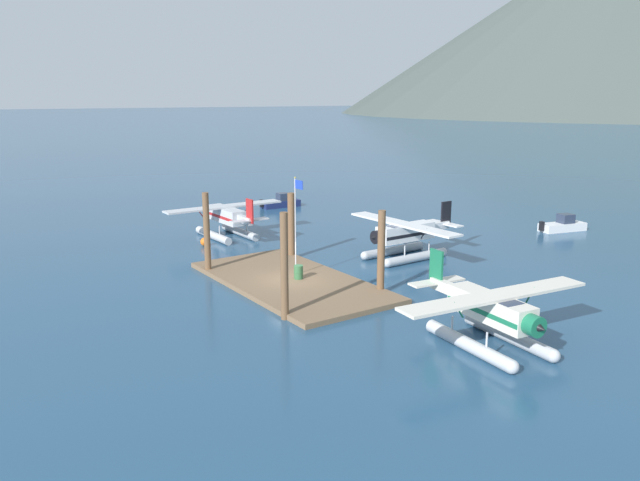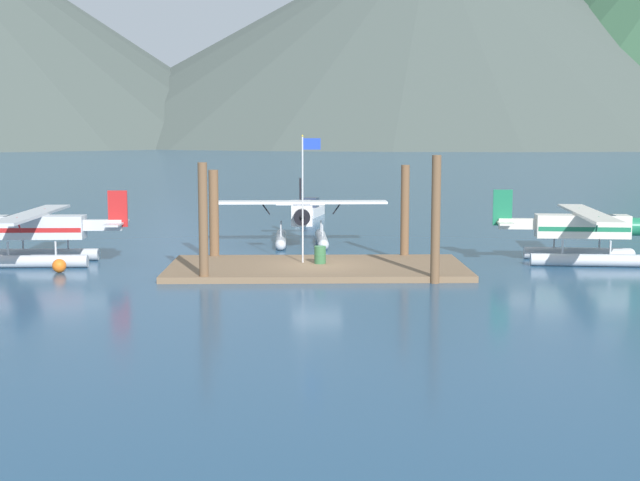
% 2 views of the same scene
% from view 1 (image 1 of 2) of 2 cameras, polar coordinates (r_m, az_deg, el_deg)
% --- Properties ---
extents(ground_plane, '(1200.00, 1200.00, 0.00)m').
position_cam_1_polar(ground_plane, '(39.93, -2.69, -3.97)').
color(ground_plane, navy).
extents(dock_platform, '(14.69, 7.32, 0.30)m').
position_cam_1_polar(dock_platform, '(39.88, -2.69, -3.76)').
color(dock_platform, brown).
rests_on(dock_platform, ground).
extents(piling_near_left, '(0.42, 0.42, 5.50)m').
position_cam_1_polar(piling_near_left, '(42.24, -10.30, 0.64)').
color(piling_near_left, brown).
rests_on(piling_near_left, ground).
extents(piling_near_right, '(0.42, 0.42, 5.83)m').
position_cam_1_polar(piling_near_right, '(32.92, -3.28, -2.41)').
color(piling_near_right, brown).
rests_on(piling_near_right, ground).
extents(piling_far_left, '(0.51, 0.51, 4.87)m').
position_cam_1_polar(piling_far_left, '(45.53, -2.65, 1.33)').
color(piling_far_left, brown).
rests_on(piling_far_left, ground).
extents(piling_far_right, '(0.45, 0.45, 5.12)m').
position_cam_1_polar(piling_far_right, '(37.46, 5.61, -1.10)').
color(piling_far_right, brown).
rests_on(piling_far_right, ground).
extents(flagpole, '(0.95, 0.10, 6.42)m').
position_cam_1_polar(flagpole, '(39.80, -2.18, 2.32)').
color(flagpole, silver).
rests_on(flagpole, dock_platform).
extents(fuel_drum, '(0.62, 0.62, 0.88)m').
position_cam_1_polar(fuel_drum, '(39.82, -1.98, -2.90)').
color(fuel_drum, '#33663D').
rests_on(fuel_drum, dock_platform).
extents(mooring_buoy, '(0.68, 0.68, 0.68)m').
position_cam_1_polar(mooring_buoy, '(50.60, -10.51, -0.11)').
color(mooring_buoy, orange).
rests_on(mooring_buoy, ground).
extents(seaplane_silver_port_fwd, '(7.98, 10.41, 3.84)m').
position_cam_1_polar(seaplane_silver_port_fwd, '(53.15, -8.57, 1.96)').
color(seaplane_silver_port_fwd, '#B7BABF').
rests_on(seaplane_silver_port_fwd, ground).
extents(seaplane_white_bow_centre, '(10.42, 7.98, 3.84)m').
position_cam_1_polar(seaplane_white_bow_centre, '(46.18, 7.78, 0.30)').
color(seaplane_white_bow_centre, '#B7BABF').
rests_on(seaplane_white_bow_centre, ground).
extents(seaplane_cream_stbd_fwd, '(7.95, 10.49, 3.84)m').
position_cam_1_polar(seaplane_cream_stbd_fwd, '(30.78, 15.32, -6.59)').
color(seaplane_cream_stbd_fwd, '#B7BABF').
rests_on(seaplane_cream_stbd_fwd, ground).
extents(boat_white_open_north, '(2.46, 4.80, 1.50)m').
position_cam_1_polar(boat_white_open_north, '(59.47, 21.38, 1.30)').
color(boat_white_open_north, silver).
rests_on(boat_white_open_north, ground).
extents(boat_navy_open_west, '(1.68, 4.89, 1.50)m').
position_cam_1_polar(boat_navy_open_west, '(67.54, -3.52, 3.50)').
color(boat_navy_open_west, navy).
rests_on(boat_navy_open_west, ground).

